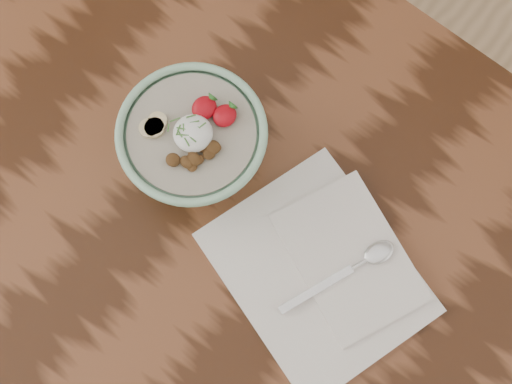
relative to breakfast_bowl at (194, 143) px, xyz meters
The scene contains 4 objects.
table 26.69cm from the breakfast_bowl, 24.87° to the right, with size 160.00×90.00×75.00cm.
breakfast_bowl is the anchor object (origin of this frame).
napkin 22.18cm from the breakfast_bowl, ahead, with size 30.06×26.82×1.55cm.
spoon 25.12cm from the breakfast_bowl, ahead, with size 7.43×15.72×0.84cm.
Camera 1 is at (4.39, -8.70, 162.55)cm, focal length 50.00 mm.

